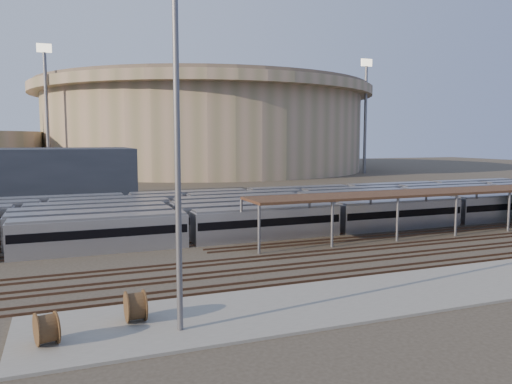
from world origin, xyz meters
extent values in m
plane|color=#383026|center=(0.00, 0.00, 0.00)|extent=(420.00, 420.00, 0.00)
cube|color=gray|center=(-5.00, -15.00, 0.10)|extent=(50.00, 9.00, 0.20)
cube|color=#B6B5BA|center=(5.12, 8.00, 1.80)|extent=(112.00, 2.90, 3.60)
cube|color=#B6B5BA|center=(4.47, 12.20, 1.80)|extent=(112.00, 2.90, 3.60)
cube|color=#B6B5BA|center=(4.46, 16.40, 1.80)|extent=(112.00, 2.90, 3.60)
cube|color=#B6B5BA|center=(5.82, 20.60, 1.80)|extent=(112.00, 2.90, 3.60)
cube|color=#B6B5BA|center=(8.65, 24.80, 1.80)|extent=(112.00, 2.90, 3.60)
cube|color=#B6B5BA|center=(0.84, 29.00, 1.80)|extent=(112.00, 2.90, 3.60)
cylinder|color=slate|center=(-8.00, 1.30, 2.50)|extent=(0.30, 0.30, 5.00)
cylinder|color=slate|center=(-8.00, 6.70, 2.50)|extent=(0.30, 0.30, 5.00)
cylinder|color=slate|center=(0.57, 1.30, 2.50)|extent=(0.30, 0.30, 5.00)
cylinder|color=slate|center=(0.57, 6.70, 2.50)|extent=(0.30, 0.30, 5.00)
cylinder|color=slate|center=(9.14, 1.30, 2.50)|extent=(0.30, 0.30, 5.00)
cylinder|color=slate|center=(9.14, 6.70, 2.50)|extent=(0.30, 0.30, 5.00)
cylinder|color=slate|center=(17.71, 1.30, 2.50)|extent=(0.30, 0.30, 5.00)
cylinder|color=slate|center=(17.71, 6.70, 2.50)|extent=(0.30, 0.30, 5.00)
cylinder|color=slate|center=(26.29, 1.30, 2.50)|extent=(0.30, 0.30, 5.00)
cylinder|color=slate|center=(26.29, 6.70, 2.50)|extent=(0.30, 0.30, 5.00)
cube|color=#361D16|center=(22.00, 4.00, 5.15)|extent=(60.00, 6.00, 0.30)
cube|color=#4C3323|center=(0.00, -1.75, 0.09)|extent=(170.00, 0.12, 0.18)
cube|color=#4C3323|center=(0.00, -0.25, 0.09)|extent=(170.00, 0.12, 0.18)
cube|color=#4C3323|center=(0.00, -5.75, 0.09)|extent=(170.00, 0.12, 0.18)
cube|color=#4C3323|center=(0.00, -4.25, 0.09)|extent=(170.00, 0.12, 0.18)
cube|color=#4C3323|center=(0.00, -9.75, 0.09)|extent=(170.00, 0.12, 0.18)
cube|color=#4C3323|center=(0.00, -8.25, 0.09)|extent=(170.00, 0.12, 0.18)
cylinder|color=#9F846C|center=(25.00, 140.00, 14.00)|extent=(116.00, 116.00, 28.00)
cylinder|color=#9F846C|center=(25.00, 140.00, 29.50)|extent=(124.00, 124.00, 3.00)
cylinder|color=brown|center=(25.00, 140.00, 31.75)|extent=(120.00, 120.00, 1.50)
cube|color=#1E232D|center=(-35.00, 55.00, 5.00)|extent=(42.00, 20.00, 10.00)
cylinder|color=slate|center=(-30.00, 110.00, 18.00)|extent=(1.00, 1.00, 36.00)
cube|color=#FFF2CC|center=(-30.00, 110.00, 37.20)|extent=(4.00, 0.60, 2.40)
cylinder|color=slate|center=(70.00, 100.00, 18.00)|extent=(1.00, 1.00, 36.00)
cube|color=#FFF2CC|center=(70.00, 100.00, 37.20)|extent=(4.00, 0.60, 2.40)
cylinder|color=slate|center=(-10.00, 160.00, 18.00)|extent=(1.00, 1.00, 36.00)
cube|color=#FFF2CC|center=(-10.00, 160.00, 37.20)|extent=(4.00, 0.60, 2.40)
cylinder|color=brown|center=(-27.78, -16.03, 1.14)|extent=(1.44, 2.07, 1.88)
cylinder|color=brown|center=(-22.60, -14.18, 1.20)|extent=(1.21, 2.06, 2.00)
cylinder|color=slate|center=(-20.27, -16.58, 11.24)|extent=(0.36, 0.36, 22.09)
camera|label=1|loc=(-26.62, -45.56, 11.78)|focal=35.00mm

